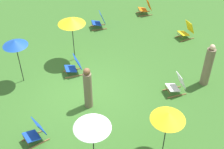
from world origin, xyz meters
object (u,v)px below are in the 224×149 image
at_px(deckchair_4, 74,66).
at_px(umbrella_1, 71,21).
at_px(person_0, 88,89).
at_px(person_1, 208,66).
at_px(deckchair_1, 187,31).
at_px(umbrella_2, 15,43).
at_px(deckchair_3, 177,85).
at_px(umbrella_3, 92,124).
at_px(deckchair_5, 35,132).
at_px(deckchair_8, 146,8).
at_px(umbrella_0, 168,116).
at_px(deckchair_6, 99,21).

height_order(deckchair_4, umbrella_1, umbrella_1).
bearing_deg(person_0, person_1, 90.32).
height_order(deckchair_1, person_1, person_1).
relative_size(deckchair_4, umbrella_1, 0.41).
bearing_deg(umbrella_2, deckchair_4, 77.43).
relative_size(deckchair_3, umbrella_3, 0.48).
xyz_separation_m(deckchair_5, deckchair_8, (-5.84, 7.47, 0.00)).
xyz_separation_m(umbrella_1, umbrella_3, (5.12, -1.29, -0.26)).
bearing_deg(umbrella_0, deckchair_5, -121.73).
bearing_deg(umbrella_3, deckchair_5, -139.12).
bearing_deg(person_0, deckchair_8, 144.00).
xyz_separation_m(umbrella_0, umbrella_3, (-0.56, -2.05, 0.10)).
height_order(deckchair_3, person_1, person_1).
xyz_separation_m(deckchair_3, deckchair_5, (-0.06, -5.29, 0.00)).
distance_m(umbrella_0, person_0, 3.16).
bearing_deg(deckchair_3, person_1, 97.05).
xyz_separation_m(deckchair_3, umbrella_0, (2.03, -1.91, 1.14)).
relative_size(deckchair_6, person_1, 0.47).
bearing_deg(deckchair_4, deckchair_5, -31.60).
bearing_deg(deckchair_4, person_1, 65.98).
xyz_separation_m(deckchair_5, person_0, (-0.70, 2.08, 0.44)).
height_order(deckchair_4, person_0, person_0).
distance_m(umbrella_0, umbrella_1, 5.74).
distance_m(deckchair_8, umbrella_2, 7.80).
distance_m(deckchair_8, person_0, 7.46).
bearing_deg(umbrella_0, umbrella_1, -172.34).
height_order(deckchair_4, deckchair_5, same).
height_order(deckchair_1, deckchair_5, same).
distance_m(umbrella_3, person_0, 2.49).
relative_size(umbrella_2, person_1, 1.05).
distance_m(deckchair_1, umbrella_3, 8.10).
height_order(deckchair_3, umbrella_0, umbrella_0).
relative_size(deckchair_8, umbrella_0, 0.52).
bearing_deg(umbrella_0, person_0, -154.97).
xyz_separation_m(deckchair_1, umbrella_2, (-0.18, -7.67, 1.38)).
relative_size(deckchair_1, umbrella_0, 0.51).
height_order(deckchair_8, umbrella_3, umbrella_3).
bearing_deg(deckchair_1, deckchair_6, -128.30).
distance_m(deckchair_4, umbrella_1, 1.79).
bearing_deg(person_0, umbrella_3, -8.11).
bearing_deg(umbrella_2, deckchair_5, -5.36).
bearing_deg(person_1, umbrella_3, -23.47).
bearing_deg(deckchair_4, deckchair_6, 149.22).
distance_m(deckchair_8, umbrella_1, 5.55).
xyz_separation_m(deckchair_8, umbrella_1, (2.25, -4.85, 1.50)).
xyz_separation_m(deckchair_4, umbrella_2, (-0.44, -1.98, 1.38)).
relative_size(deckchair_8, umbrella_3, 0.49).
distance_m(deckchair_3, person_0, 3.33).
bearing_deg(umbrella_1, person_1, 47.15).
bearing_deg(umbrella_2, person_1, 62.94).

